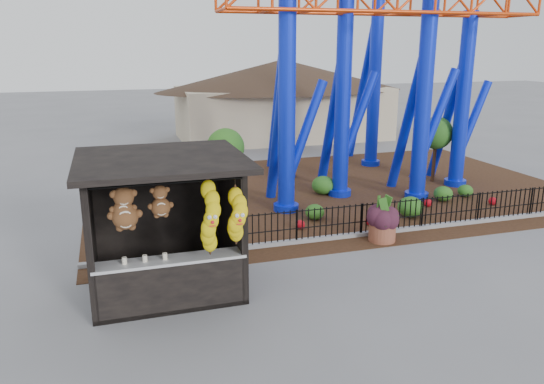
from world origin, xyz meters
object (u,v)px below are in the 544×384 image
object	(u,v)px
prize_booth	(166,229)
potted_plant	(384,228)
terracotta_planter	(382,231)
roller_coaster	(362,15)

from	to	relation	value
prize_booth	potted_plant	distance (m)	6.45
prize_booth	potted_plant	bearing A→B (deg)	13.52
terracotta_planter	potted_plant	size ratio (longest dim) A/B	0.93
prize_booth	roller_coaster	xyz separation A→B (m)	(8.10, 7.32, 4.91)
prize_booth	terracotta_planter	xyz separation A→B (m)	(6.17, 1.58, -1.23)
terracotta_planter	potted_plant	xyz separation A→B (m)	(0.00, -0.09, 0.11)
potted_plant	terracotta_planter	bearing A→B (deg)	69.69
potted_plant	roller_coaster	bearing A→B (deg)	49.17
potted_plant	prize_booth	bearing A→B (deg)	170.98
terracotta_planter	potted_plant	world-z (taller)	potted_plant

